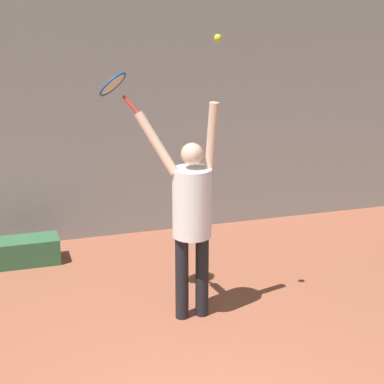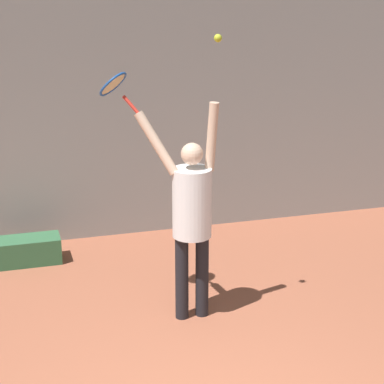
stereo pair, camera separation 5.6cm
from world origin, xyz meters
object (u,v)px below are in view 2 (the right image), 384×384
object	(u,v)px
tennis_player	(191,211)
tennis_racket	(114,86)
tennis_ball	(218,38)
equipment_bag	(28,250)

from	to	relation	value
tennis_player	tennis_racket	bearing A→B (deg)	148.71
tennis_racket	tennis_ball	world-z (taller)	tennis_ball
equipment_bag	tennis_ball	bearing A→B (deg)	-48.01
tennis_player	equipment_bag	bearing A→B (deg)	129.49
tennis_player	equipment_bag	distance (m)	2.51
tennis_player	tennis_ball	xyz separation A→B (m)	(0.22, -0.09, 1.61)
tennis_ball	tennis_racket	bearing A→B (deg)	150.87
tennis_player	tennis_racket	distance (m)	1.37
tennis_player	tennis_ball	bearing A→B (deg)	-22.30
equipment_bag	tennis_player	bearing A→B (deg)	-50.51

